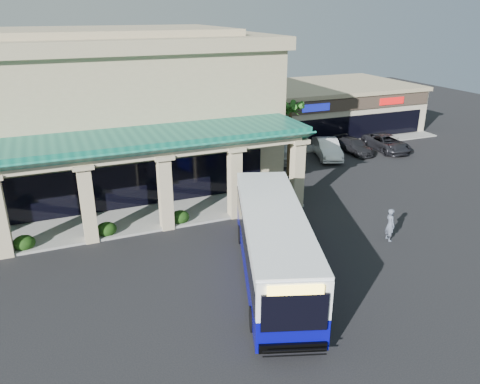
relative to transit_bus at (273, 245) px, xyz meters
name	(u,v)px	position (x,y,z in m)	size (l,w,h in m)	color
ground	(245,257)	(-0.51, 2.32, -1.77)	(110.00, 110.00, 0.00)	black
main_building	(60,110)	(-8.51, 18.32, 3.90)	(30.80, 14.80, 11.35)	tan
arcade	(75,188)	(-8.51, 9.12, 1.08)	(30.00, 6.20, 5.70)	#0F5D4D
strip_mall	(309,107)	(17.49, 26.32, 0.68)	(22.50, 12.50, 4.90)	beige
palm_0	(290,136)	(7.99, 13.32, 1.53)	(2.40, 2.40, 6.60)	#1E4F15
palm_1	(283,131)	(8.99, 16.32, 1.13)	(2.40, 2.40, 5.80)	#1E4F15
broadleaf_tree	(239,126)	(6.99, 21.32, 0.63)	(2.60, 2.60, 4.81)	black
transit_bus	(273,245)	(0.00, 0.00, 0.00)	(2.96, 12.70, 3.55)	#06058D
pedestrian	(390,225)	(8.07, 0.99, -0.79)	(0.72, 0.47, 1.97)	#4F586A
car_silver	(282,151)	(9.40, 17.08, -0.93)	(1.98, 4.92, 1.68)	#B2B2B2
car_white	(327,149)	(13.56, 16.30, -0.91)	(1.82, 5.21, 1.72)	white
car_red	(354,146)	(16.71, 16.66, -1.10)	(1.88, 4.61, 1.34)	black
car_gray	(386,143)	(19.99, 16.09, -1.02)	(2.51, 5.44, 1.51)	#242429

